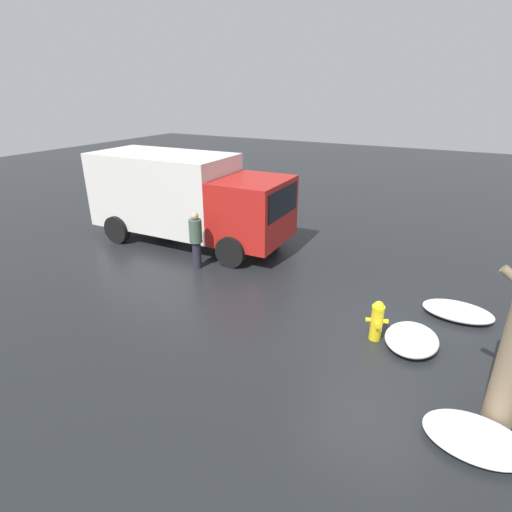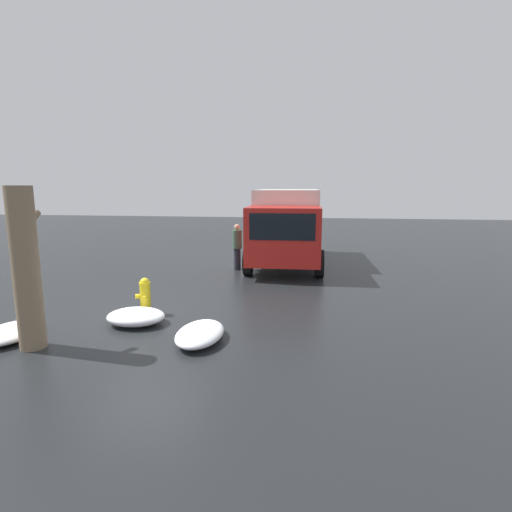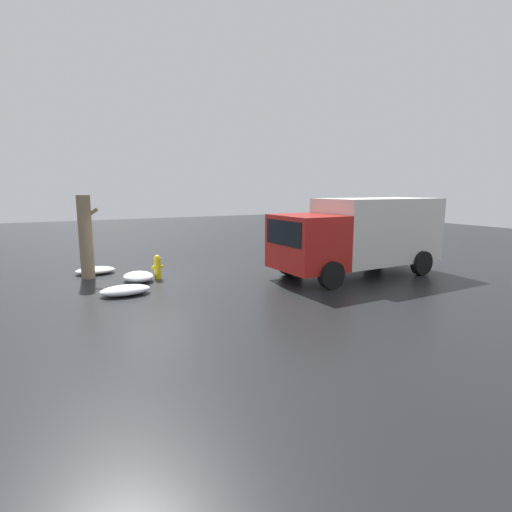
{
  "view_description": "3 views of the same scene",
  "coord_description": "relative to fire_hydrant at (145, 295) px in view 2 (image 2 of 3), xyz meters",
  "views": [
    {
      "loc": [
        -1.12,
        7.19,
        4.72
      ],
      "look_at": [
        3.3,
        -1.03,
        0.79
      ],
      "focal_mm": 28.0,
      "sensor_mm": 36.0,
      "label": 1
    },
    {
      "loc": [
        -8.5,
        -3.83,
        2.93
      ],
      "look_at": [
        3.01,
        -2.16,
        0.91
      ],
      "focal_mm": 28.0,
      "sensor_mm": 36.0,
      "label": 2
    },
    {
      "loc": [
        -3.43,
        -13.89,
        3.16
      ],
      "look_at": [
        2.87,
        -2.06,
        0.9
      ],
      "focal_mm": 28.0,
      "sensor_mm": 36.0,
      "label": 3
    }
  ],
  "objects": [
    {
      "name": "pedestrian",
      "position": [
        5.27,
        -1.17,
        0.45
      ],
      "size": [
        0.36,
        0.36,
        1.64
      ],
      "rotation": [
        0.0,
        0.0,
        0.47
      ],
      "color": "#23232D",
      "rests_on": "ground_plane"
    },
    {
      "name": "snow_pile_by_tree",
      "position": [
        -0.69,
        -0.08,
        -0.28
      ],
      "size": [
        1.01,
        1.25,
        0.33
      ],
      "color": "white",
      "rests_on": "ground_plane"
    },
    {
      "name": "snow_pile_curbside",
      "position": [
        -1.42,
        -1.72,
        -0.3
      ],
      "size": [
        1.47,
        0.88,
        0.29
      ],
      "color": "white",
      "rests_on": "ground_plane"
    },
    {
      "name": "ground_plane",
      "position": [
        0.0,
        -0.0,
        -0.44
      ],
      "size": [
        60.0,
        60.0,
        0.0
      ],
      "primitive_type": "plane",
      "color": "black"
    },
    {
      "name": "snow_pile_by_hydrant",
      "position": [
        -1.86,
        1.98,
        -0.32
      ],
      "size": [
        1.41,
        0.99,
        0.25
      ],
      "color": "white",
      "rests_on": "ground_plane"
    },
    {
      "name": "delivery_truck",
      "position": [
        6.84,
        -2.81,
        1.1
      ],
      "size": [
        6.59,
        2.78,
        2.82
      ],
      "rotation": [
        0.0,
        0.0,
        1.6
      ],
      "color": "red",
      "rests_on": "ground_plane"
    },
    {
      "name": "fire_hydrant",
      "position": [
        0.0,
        0.0,
        0.0
      ],
      "size": [
        0.45,
        0.35,
        0.86
      ],
      "rotation": [
        0.0,
        0.0,
        1.89
      ],
      "color": "yellow",
      "rests_on": "ground_plane"
    },
    {
      "name": "tree_trunk",
      "position": [
        -2.17,
        1.24,
        1.05
      ],
      "size": [
        0.71,
        0.46,
        2.96
      ],
      "color": "#7F6B51",
      "rests_on": "ground_plane"
    }
  ]
}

